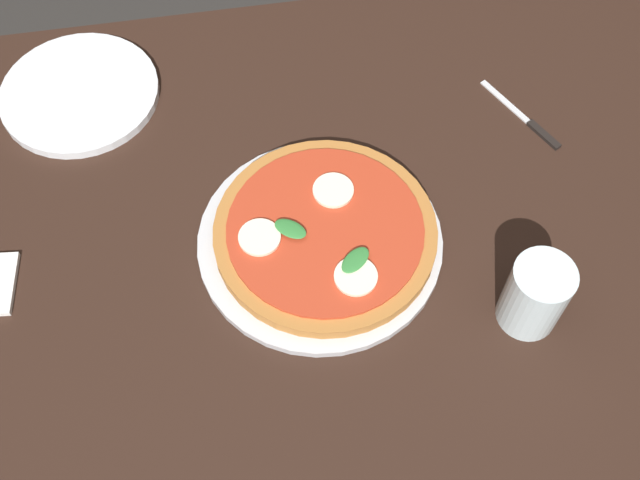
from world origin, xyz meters
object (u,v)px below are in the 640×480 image
object	(u,v)px
knife	(530,123)
glass_cup	(535,295)
serving_tray	(320,242)
pizza	(325,233)
dining_table	(297,269)
plate_white	(80,93)

from	to	relation	value
knife	glass_cup	bearing A→B (deg)	71.76
serving_tray	glass_cup	xyz separation A→B (m)	(-0.24, 0.15, 0.05)
knife	glass_cup	xyz separation A→B (m)	(0.10, 0.30, 0.05)
pizza	dining_table	bearing A→B (deg)	-33.52
serving_tray	knife	bearing A→B (deg)	-155.87
serving_tray	dining_table	bearing A→B (deg)	-42.09
serving_tray	glass_cup	world-z (taller)	glass_cup
plate_white	knife	size ratio (longest dim) A/B	1.61
pizza	plate_white	world-z (taller)	pizza
knife	pizza	bearing A→B (deg)	24.21
pizza	glass_cup	distance (m)	0.28
dining_table	glass_cup	bearing A→B (deg)	147.40
serving_tray	pizza	bearing A→B (deg)	-159.44
pizza	knife	size ratio (longest dim) A/B	2.02
dining_table	knife	size ratio (longest dim) A/B	8.88
dining_table	serving_tray	distance (m)	0.13
pizza	knife	xyz separation A→B (m)	(-0.33, -0.15, -0.02)
serving_tray	plate_white	xyz separation A→B (m)	(0.32, -0.32, 0.00)
dining_table	pizza	distance (m)	0.14
knife	serving_tray	bearing A→B (deg)	24.13
dining_table	glass_cup	size ratio (longest dim) A/B	12.10
dining_table	knife	distance (m)	0.41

